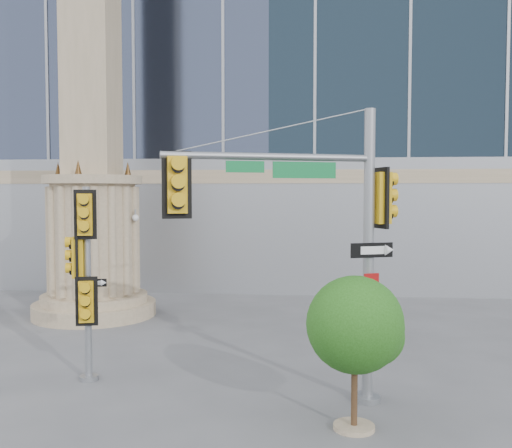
{
  "coord_description": "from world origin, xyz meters",
  "views": [
    {
      "loc": [
        1.8,
        -10.96,
        4.45
      ],
      "look_at": [
        0.58,
        2.0,
        3.76
      ],
      "focal_mm": 40.0,
      "sensor_mm": 36.0,
      "label": 1
    }
  ],
  "objects": [
    {
      "name": "secondary_signal_pole",
      "position": [
        -3.46,
        1.89,
        2.71
      ],
      "size": [
        0.85,
        0.61,
        4.61
      ],
      "rotation": [
        0.0,
        0.0,
        0.25
      ],
      "color": "slate",
      "rests_on": "ground"
    },
    {
      "name": "ground",
      "position": [
        0.0,
        0.0,
        0.0
      ],
      "size": [
        120.0,
        120.0,
        0.0
      ],
      "primitive_type": "plane",
      "color": "#545456",
      "rests_on": "ground"
    },
    {
      "name": "main_signal_pole",
      "position": [
        2.0,
        0.81,
        3.86
      ],
      "size": [
        4.62,
        2.08,
        6.23
      ],
      "rotation": [
        0.0,
        0.0,
        0.36
      ],
      "color": "slate",
      "rests_on": "ground"
    },
    {
      "name": "monument",
      "position": [
        -6.0,
        9.0,
        5.52
      ],
      "size": [
        4.4,
        4.4,
        16.6
      ],
      "color": "#9A8868",
      "rests_on": "ground"
    },
    {
      "name": "street_tree",
      "position": [
        2.69,
        -0.27,
        1.92
      ],
      "size": [
        1.87,
        1.83,
        2.92
      ],
      "color": "#9A8868",
      "rests_on": "ground"
    }
  ]
}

